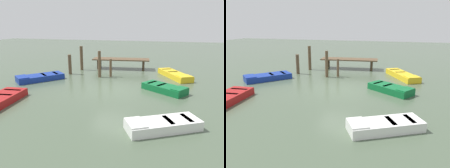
% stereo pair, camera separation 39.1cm
% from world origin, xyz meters
% --- Properties ---
extents(ground_plane, '(80.00, 80.00, 0.00)m').
position_xyz_m(ground_plane, '(0.00, 0.00, 0.00)').
color(ground_plane, '#475642').
extents(dock_segment, '(5.29, 2.02, 0.95)m').
position_xyz_m(dock_segment, '(-0.87, 6.45, 0.83)').
color(dock_segment, brown).
rests_on(dock_segment, ground_plane).
extents(rowboat_white, '(3.10, 2.37, 0.46)m').
position_xyz_m(rowboat_white, '(3.34, -4.70, 0.22)').
color(rowboat_white, silver).
rests_on(rowboat_white, ground_plane).
extents(rowboat_red, '(1.64, 3.21, 0.46)m').
position_xyz_m(rowboat_red, '(-5.06, -3.93, 0.22)').
color(rowboat_red, maroon).
rests_on(rowboat_red, ground_plane).
extents(rowboat_yellow, '(2.70, 3.75, 0.46)m').
position_xyz_m(rowboat_yellow, '(3.91, 4.30, 0.22)').
color(rowboat_yellow, gold).
rests_on(rowboat_yellow, ground_plane).
extents(rowboat_blue, '(3.14, 3.38, 0.46)m').
position_xyz_m(rowboat_blue, '(-5.77, 0.82, 0.22)').
color(rowboat_blue, navy).
rests_on(rowboat_blue, ground_plane).
extents(rowboat_green, '(2.90, 2.47, 0.46)m').
position_xyz_m(rowboat_green, '(3.26, 0.38, 0.22)').
color(rowboat_green, '#0F602D').
rests_on(rowboat_green, ground_plane).
extents(mooring_piling_near_left, '(0.27, 0.27, 1.63)m').
position_xyz_m(mooring_piling_near_left, '(-4.48, 3.21, 0.81)').
color(mooring_piling_near_left, brown).
rests_on(mooring_piling_near_left, ground_plane).
extents(mooring_piling_center, '(0.24, 0.24, 2.06)m').
position_xyz_m(mooring_piling_center, '(-1.78, 2.87, 1.03)').
color(mooring_piling_center, brown).
rests_on(mooring_piling_center, ground_plane).
extents(mooring_piling_mid_left, '(0.27, 0.27, 2.15)m').
position_xyz_m(mooring_piling_mid_left, '(-4.22, 5.07, 1.07)').
color(mooring_piling_mid_left, brown).
rests_on(mooring_piling_mid_left, ground_plane).
extents(mooring_piling_mid_right, '(0.19, 0.19, 1.42)m').
position_xyz_m(mooring_piling_mid_right, '(-0.99, 3.25, 0.71)').
color(mooring_piling_mid_right, brown).
rests_on(mooring_piling_mid_right, ground_plane).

